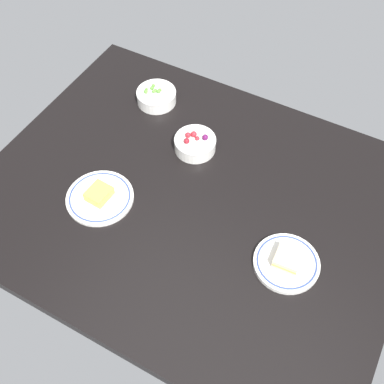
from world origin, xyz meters
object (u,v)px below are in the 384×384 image
(plate_sandwich, at_px, (287,262))
(plate_cheese, at_px, (100,197))
(bowl_peas, at_px, (156,96))
(bowl_berries, at_px, (195,143))

(plate_sandwich, xyz_separation_m, plate_cheese, (-0.60, -0.06, -0.00))
(bowl_peas, bearing_deg, plate_sandwich, -30.78)
(plate_sandwich, distance_m, bowl_berries, 0.51)
(plate_cheese, distance_m, bowl_peas, 0.47)
(bowl_berries, bearing_deg, bowl_peas, 149.69)
(plate_sandwich, height_order, plate_cheese, plate_sandwich)
(bowl_peas, bearing_deg, plate_cheese, -81.02)
(plate_sandwich, relative_size, plate_cheese, 0.89)
(plate_sandwich, xyz_separation_m, bowl_peas, (-0.67, 0.40, 0.01))
(plate_sandwich, height_order, bowl_peas, bowl_peas)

